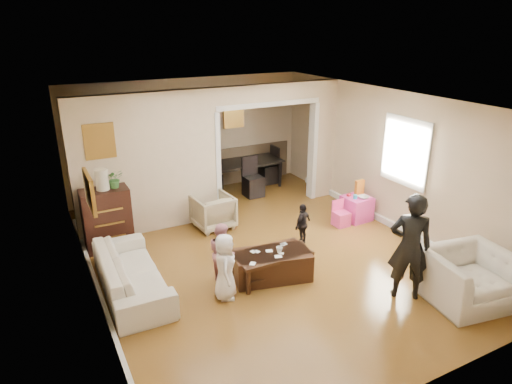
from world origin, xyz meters
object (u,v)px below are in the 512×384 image
coffee_table (272,265)px  child_kneel_a (225,267)px  armchair_back (213,212)px  cyan_cup (355,197)px  dresser (107,219)px  child_toddler (303,224)px  sofa (131,272)px  table_lamp (102,179)px  coffee_cup (279,250)px  play_table (356,208)px  child_kneel_b (222,252)px  adult_person (410,247)px  dining_table (241,174)px  armchair_front (468,278)px

coffee_table → child_kneel_a: size_ratio=1.18×
armchair_back → cyan_cup: size_ratio=9.00×
dresser → child_kneel_a: bearing=-63.2°
armchair_back → child_toddler: 1.79m
sofa → cyan_cup: (4.50, 0.45, 0.22)m
sofa → coffee_table: bearing=-107.0°
table_lamp → coffee_cup: bearing=-46.5°
sofa → table_lamp: size_ratio=5.75×
table_lamp → play_table: (4.63, -1.05, -1.03)m
child_kneel_a → child_kneel_b: bearing=5.6°
child_kneel_a → child_kneel_b: 0.47m
armchair_back → coffee_cup: 2.19m
child_kneel_a → child_toddler: (1.90, 0.90, -0.11)m
cyan_cup → adult_person: adult_person is taller
dining_table → coffee_table: bearing=-109.3°
table_lamp → adult_person: bearing=-45.2°
dining_table → child_toddler: bearing=-95.7°
sofa → coffee_cup: size_ratio=20.83×
dresser → child_toddler: (3.08, -1.45, -0.16)m
sofa → child_kneel_a: child_kneel_a is taller
dresser → cyan_cup: dresser is taller
armchair_back → child_toddler: child_toddler is taller
coffee_table → cyan_cup: bearing=23.7°
child_kneel_b → play_table: bearing=-81.6°
armchair_back → child_toddler: bearing=125.4°
armchair_back → cyan_cup: 2.80m
sofa → cyan_cup: bearing=-83.4°
table_lamp → dining_table: bearing=26.8°
adult_person → dresser: bearing=-8.9°
play_table → cyan_cup: (-0.10, -0.05, 0.28)m
armchair_back → table_lamp: size_ratio=2.00×
armchair_front → table_lamp: table_lamp is taller
coffee_table → armchair_front: bearing=-40.2°
play_table → cyan_cup: size_ratio=6.26×
coffee_cup → armchair_front: bearing=-40.7°
coffee_cup → coffee_table: bearing=153.4°
child_kneel_b → coffee_cup: bearing=-119.6°
table_lamp → child_kneel_b: 2.45m
cyan_cup → child_toddler: child_toddler is taller
coffee_table → child_toddler: child_toddler is taller
sofa → dining_table: dining_table is taller
adult_person → armchair_back: bearing=-29.4°
dresser → coffee_cup: dresser is taller
cyan_cup → adult_person: bearing=-113.3°
play_table → child_kneel_b: size_ratio=0.53×
coffee_table → play_table: play_table is taller
dresser → child_toddler: size_ratio=1.42×
coffee_table → coffee_cup: 0.29m
dining_table → table_lamp: bearing=-153.3°
table_lamp → dining_table: size_ratio=0.19×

